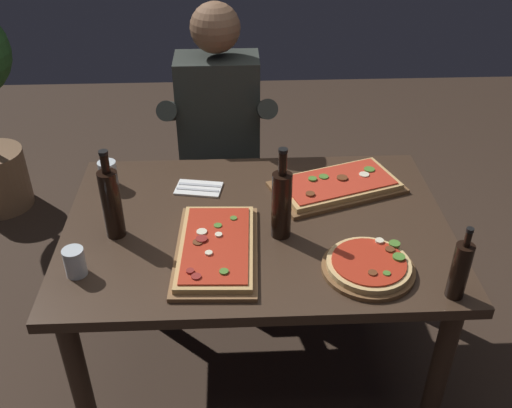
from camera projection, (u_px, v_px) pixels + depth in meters
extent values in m
plane|color=#38281E|center=(257.00, 360.00, 2.54)|extent=(6.40, 6.40, 0.00)
cube|color=#3D2B1E|center=(257.00, 227.00, 2.14)|extent=(1.40, 0.96, 0.04)
cylinder|color=#3D2B1E|center=(81.00, 388.00, 1.99)|extent=(0.07, 0.07, 0.70)
cylinder|color=#3D2B1E|center=(438.00, 375.00, 2.03)|extent=(0.07, 0.07, 0.70)
cylinder|color=#3D2B1E|center=(117.00, 245.00, 2.65)|extent=(0.07, 0.07, 0.70)
cylinder|color=#3D2B1E|center=(386.00, 237.00, 2.70)|extent=(0.07, 0.07, 0.70)
cube|color=brown|center=(337.00, 188.00, 2.31)|extent=(0.56, 0.42, 0.02)
cube|color=tan|center=(337.00, 184.00, 2.30)|extent=(0.52, 0.38, 0.02)
cube|color=red|center=(337.00, 181.00, 2.29)|extent=(0.47, 0.34, 0.01)
cylinder|color=#4C7F2D|center=(369.00, 169.00, 2.36)|extent=(0.04, 0.04, 0.01)
cylinder|color=brown|center=(342.00, 178.00, 2.30)|extent=(0.04, 0.04, 0.01)
cylinder|color=#4C7F2D|center=(313.00, 179.00, 2.29)|extent=(0.03, 0.03, 0.01)
cylinder|color=#4C7F2D|center=(324.00, 177.00, 2.31)|extent=(0.04, 0.04, 0.00)
cylinder|color=beige|center=(364.00, 174.00, 2.32)|extent=(0.04, 0.04, 0.00)
cylinder|color=brown|center=(310.00, 194.00, 2.20)|extent=(0.03, 0.03, 0.01)
cube|color=brown|center=(217.00, 251.00, 1.98)|extent=(0.30, 0.50, 0.02)
cube|color=tan|center=(216.00, 247.00, 1.97)|extent=(0.27, 0.46, 0.02)
cube|color=#B72D19|center=(216.00, 244.00, 1.96)|extent=(0.24, 0.43, 0.01)
cylinder|color=maroon|center=(202.00, 239.00, 1.97)|extent=(0.04, 0.04, 0.01)
cylinder|color=#4C7F2D|center=(218.00, 225.00, 2.04)|extent=(0.03, 0.03, 0.00)
cylinder|color=#4C7F2D|center=(234.00, 218.00, 2.07)|extent=(0.02, 0.02, 0.00)
cylinder|color=maroon|center=(196.00, 276.00, 1.81)|extent=(0.03, 0.03, 0.01)
cylinder|color=maroon|center=(190.00, 271.00, 1.83)|extent=(0.03, 0.03, 0.01)
cylinder|color=beige|center=(202.00, 232.00, 2.00)|extent=(0.04, 0.04, 0.01)
cylinder|color=#4C7F2D|center=(224.00, 272.00, 1.83)|extent=(0.03, 0.03, 0.01)
cylinder|color=beige|center=(209.00, 253.00, 1.91)|extent=(0.03, 0.03, 0.01)
cylinder|color=brown|center=(198.00, 242.00, 1.96)|extent=(0.03, 0.03, 0.00)
cylinder|color=beige|center=(219.00, 235.00, 1.99)|extent=(0.03, 0.03, 0.01)
cylinder|color=brown|center=(368.00, 269.00, 1.90)|extent=(0.31, 0.31, 0.02)
cylinder|color=#DBB270|center=(369.00, 265.00, 1.89)|extent=(0.28, 0.28, 0.02)
cylinder|color=#B72D19|center=(369.00, 262.00, 1.88)|extent=(0.24, 0.24, 0.01)
cylinder|color=#4C7F2D|center=(395.00, 244.00, 1.95)|extent=(0.04, 0.04, 0.01)
cylinder|color=brown|center=(373.00, 273.00, 1.83)|extent=(0.03, 0.03, 0.00)
cylinder|color=beige|center=(379.00, 241.00, 1.96)|extent=(0.03, 0.03, 0.01)
cylinder|color=#4C7F2D|center=(387.00, 273.00, 1.82)|extent=(0.02, 0.02, 0.00)
cylinder|color=brown|center=(390.00, 249.00, 1.92)|extent=(0.03, 0.03, 0.01)
cylinder|color=#4C7F2D|center=(399.00, 257.00, 1.89)|extent=(0.04, 0.04, 0.01)
cylinder|color=black|center=(460.00, 271.00, 1.75)|extent=(0.06, 0.06, 0.19)
cylinder|color=black|center=(468.00, 239.00, 1.68)|extent=(0.02, 0.02, 0.05)
cylinder|color=black|center=(470.00, 230.00, 1.67)|extent=(0.02, 0.02, 0.01)
cylinder|color=black|center=(281.00, 206.00, 2.00)|extent=(0.07, 0.07, 0.25)
cylinder|color=black|center=(283.00, 164.00, 1.90)|extent=(0.03, 0.03, 0.08)
cylinder|color=black|center=(283.00, 151.00, 1.88)|extent=(0.03, 0.03, 0.01)
cylinder|color=black|center=(112.00, 204.00, 2.00)|extent=(0.07, 0.07, 0.26)
cylinder|color=black|center=(105.00, 163.00, 1.90)|extent=(0.03, 0.03, 0.07)
cylinder|color=black|center=(103.00, 153.00, 1.88)|extent=(0.03, 0.03, 0.01)
cylinder|color=silver|center=(108.00, 174.00, 2.31)|extent=(0.07, 0.07, 0.11)
cylinder|color=silver|center=(75.00, 262.00, 1.86)|extent=(0.07, 0.07, 0.10)
cube|color=white|center=(199.00, 188.00, 2.31)|extent=(0.20, 0.14, 0.01)
cube|color=silver|center=(198.00, 190.00, 2.29)|extent=(0.17, 0.04, 0.00)
cube|color=silver|center=(200.00, 185.00, 2.32)|extent=(0.17, 0.04, 0.00)
cube|color=#3D2B1E|center=(221.00, 183.00, 2.94)|extent=(0.44, 0.44, 0.04)
cube|color=#3D2B1E|center=(220.00, 125.00, 2.98)|extent=(0.40, 0.04, 0.42)
cylinder|color=#3D2B1E|center=(185.00, 242.00, 2.90)|extent=(0.04, 0.04, 0.41)
cylinder|color=#3D2B1E|center=(260.00, 240.00, 2.91)|extent=(0.04, 0.04, 0.41)
cylinder|color=#3D2B1E|center=(189.00, 201.00, 3.21)|extent=(0.04, 0.04, 0.41)
cylinder|color=#3D2B1E|center=(257.00, 199.00, 3.23)|extent=(0.04, 0.04, 0.41)
cylinder|color=#23232D|center=(202.00, 238.00, 2.90)|extent=(0.11, 0.11, 0.45)
cylinder|color=#23232D|center=(242.00, 237.00, 2.91)|extent=(0.11, 0.11, 0.45)
cube|color=#23232D|center=(221.00, 180.00, 2.81)|extent=(0.34, 0.40, 0.12)
cube|color=#2D332D|center=(218.00, 111.00, 2.72)|extent=(0.38, 0.22, 0.52)
sphere|color=brown|center=(215.00, 28.00, 2.50)|extent=(0.22, 0.22, 0.22)
cylinder|color=#2D332D|center=(170.00, 111.00, 2.65)|extent=(0.09, 0.31, 0.21)
cylinder|color=#2D332D|center=(266.00, 109.00, 2.67)|extent=(0.09, 0.31, 0.21)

